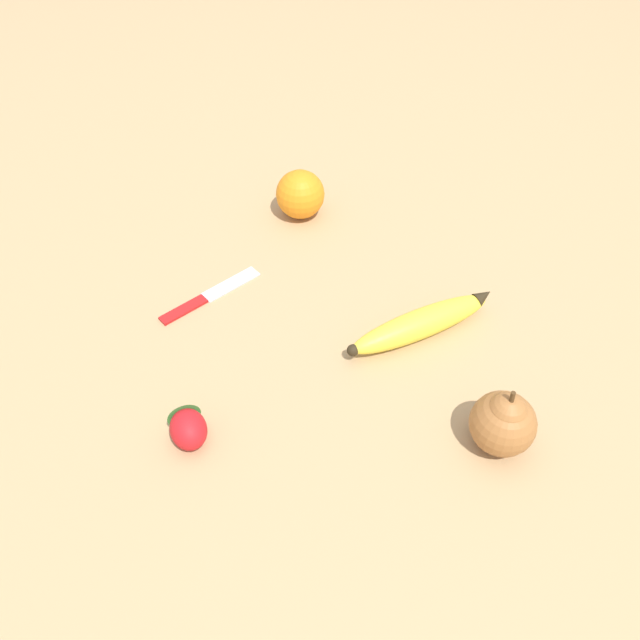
{
  "coord_description": "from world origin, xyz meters",
  "views": [
    {
      "loc": [
        0.17,
        0.52,
        0.59
      ],
      "look_at": [
        0.0,
        0.0,
        0.03
      ],
      "focal_mm": 35.0,
      "sensor_mm": 36.0,
      "label": 1
    }
  ],
  "objects_px": {
    "orange": "(300,194)",
    "strawberry": "(188,426)",
    "paring_knife": "(207,296)",
    "banana": "(422,323)",
    "pear": "(503,422)"
  },
  "relations": [
    {
      "from": "orange",
      "to": "strawberry",
      "type": "xyz_separation_m",
      "value": [
        0.24,
        0.36,
        -0.02
      ]
    },
    {
      "from": "orange",
      "to": "paring_knife",
      "type": "height_order",
      "value": "orange"
    },
    {
      "from": "banana",
      "to": "strawberry",
      "type": "bearing_deg",
      "value": -177.2
    },
    {
      "from": "orange",
      "to": "paring_knife",
      "type": "bearing_deg",
      "value": 38.69
    },
    {
      "from": "strawberry",
      "to": "banana",
      "type": "bearing_deg",
      "value": -83.19
    },
    {
      "from": "pear",
      "to": "paring_knife",
      "type": "height_order",
      "value": "pear"
    },
    {
      "from": "orange",
      "to": "pear",
      "type": "bearing_deg",
      "value": 100.18
    },
    {
      "from": "banana",
      "to": "pear",
      "type": "relative_size",
      "value": 2.41
    },
    {
      "from": "orange",
      "to": "strawberry",
      "type": "relative_size",
      "value": 1.3
    },
    {
      "from": "pear",
      "to": "strawberry",
      "type": "height_order",
      "value": "pear"
    },
    {
      "from": "strawberry",
      "to": "paring_knife",
      "type": "bearing_deg",
      "value": -20.64
    },
    {
      "from": "orange",
      "to": "paring_knife",
      "type": "distance_m",
      "value": 0.23
    },
    {
      "from": "orange",
      "to": "strawberry",
      "type": "height_order",
      "value": "orange"
    },
    {
      "from": "strawberry",
      "to": "paring_knife",
      "type": "relative_size",
      "value": 0.39
    },
    {
      "from": "strawberry",
      "to": "paring_knife",
      "type": "height_order",
      "value": "strawberry"
    }
  ]
}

